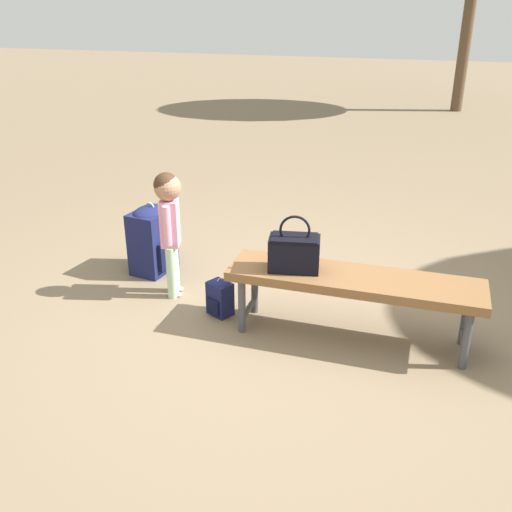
% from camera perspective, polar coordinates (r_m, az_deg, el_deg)
% --- Properties ---
extents(ground_plane, '(40.00, 40.00, 0.00)m').
position_cam_1_polar(ground_plane, '(3.96, 0.37, -6.89)').
color(ground_plane, '#7F6B51').
rests_on(ground_plane, ground).
extents(park_bench, '(1.60, 0.42, 0.45)m').
position_cam_1_polar(park_bench, '(3.69, 9.64, -2.74)').
color(park_bench, brown).
rests_on(park_bench, ground).
extents(handbag, '(0.35, 0.24, 0.37)m').
position_cam_1_polar(handbag, '(3.65, 3.80, 0.45)').
color(handbag, black).
rests_on(handbag, park_bench).
extents(child_standing, '(0.19, 0.25, 0.94)m').
position_cam_1_polar(child_standing, '(4.15, -8.60, 3.98)').
color(child_standing, '#B2D8B2').
rests_on(child_standing, ground).
extents(backpack_large, '(0.34, 0.38, 0.59)m').
position_cam_1_polar(backpack_large, '(4.69, -10.21, 1.83)').
color(backpack_large, '#191E4C').
rests_on(backpack_large, ground).
extents(backpack_small, '(0.20, 0.19, 0.28)m').
position_cam_1_polar(backpack_small, '(4.04, -3.59, -4.00)').
color(backpack_small, '#191E4C').
rests_on(backpack_small, ground).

